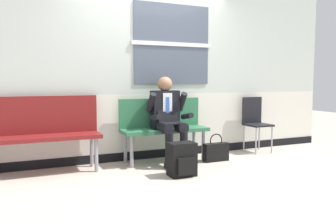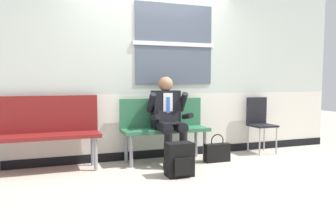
{
  "view_description": "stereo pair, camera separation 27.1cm",
  "coord_description": "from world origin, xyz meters",
  "px_view_note": "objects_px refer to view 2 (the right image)",
  "views": [
    {
      "loc": [
        -1.86,
        -4.26,
        1.18
      ],
      "look_at": [
        0.04,
        0.05,
        0.75
      ],
      "focal_mm": 36.37,
      "sensor_mm": 36.0,
      "label": 1
    },
    {
      "loc": [
        -1.6,
        -4.36,
        1.18
      ],
      "look_at": [
        0.04,
        0.05,
        0.75
      ],
      "focal_mm": 36.37,
      "sensor_mm": 36.0,
      "label": 2
    }
  ],
  "objects_px": {
    "bench_with_person": "(164,124)",
    "backpack": "(180,160)",
    "person_seated": "(169,117)",
    "folding_chair": "(259,120)",
    "bench_empty": "(46,128)",
    "handbag": "(217,152)"
  },
  "relations": [
    {
      "from": "bench_with_person",
      "to": "handbag",
      "type": "relative_size",
      "value": 3.1
    },
    {
      "from": "folding_chair",
      "to": "handbag",
      "type": "bearing_deg",
      "value": -159.82
    },
    {
      "from": "bench_with_person",
      "to": "folding_chair",
      "type": "relative_size",
      "value": 1.4
    },
    {
      "from": "person_seated",
      "to": "folding_chair",
      "type": "height_order",
      "value": "person_seated"
    },
    {
      "from": "handbag",
      "to": "folding_chair",
      "type": "bearing_deg",
      "value": 20.18
    },
    {
      "from": "bench_with_person",
      "to": "backpack",
      "type": "height_order",
      "value": "bench_with_person"
    },
    {
      "from": "backpack",
      "to": "folding_chair",
      "type": "bearing_deg",
      "value": 25.9
    },
    {
      "from": "person_seated",
      "to": "backpack",
      "type": "xyz_separation_m",
      "value": [
        -0.1,
        -0.65,
        -0.46
      ]
    },
    {
      "from": "backpack",
      "to": "folding_chair",
      "type": "xyz_separation_m",
      "value": [
        1.78,
        0.87,
        0.34
      ]
    },
    {
      "from": "backpack",
      "to": "handbag",
      "type": "bearing_deg",
      "value": 32.18
    },
    {
      "from": "bench_with_person",
      "to": "person_seated",
      "type": "height_order",
      "value": "person_seated"
    },
    {
      "from": "bench_with_person",
      "to": "backpack",
      "type": "bearing_deg",
      "value": -96.87
    },
    {
      "from": "person_seated",
      "to": "folding_chair",
      "type": "relative_size",
      "value": 1.37
    },
    {
      "from": "bench_with_person",
      "to": "folding_chair",
      "type": "distance_m",
      "value": 1.68
    },
    {
      "from": "bench_with_person",
      "to": "backpack",
      "type": "relative_size",
      "value": 3.03
    },
    {
      "from": "handbag",
      "to": "folding_chair",
      "type": "xyz_separation_m",
      "value": [
        0.98,
        0.36,
        0.4
      ]
    },
    {
      "from": "bench_with_person",
      "to": "handbag",
      "type": "height_order",
      "value": "bench_with_person"
    },
    {
      "from": "bench_empty",
      "to": "folding_chair",
      "type": "bearing_deg",
      "value": 0.09
    },
    {
      "from": "bench_empty",
      "to": "handbag",
      "type": "relative_size",
      "value": 3.3
    },
    {
      "from": "bench_with_person",
      "to": "person_seated",
      "type": "distance_m",
      "value": 0.23
    },
    {
      "from": "bench_empty",
      "to": "bench_with_person",
      "type": "bearing_deg",
      "value": -0.23
    },
    {
      "from": "backpack",
      "to": "folding_chair",
      "type": "distance_m",
      "value": 2.01
    }
  ]
}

